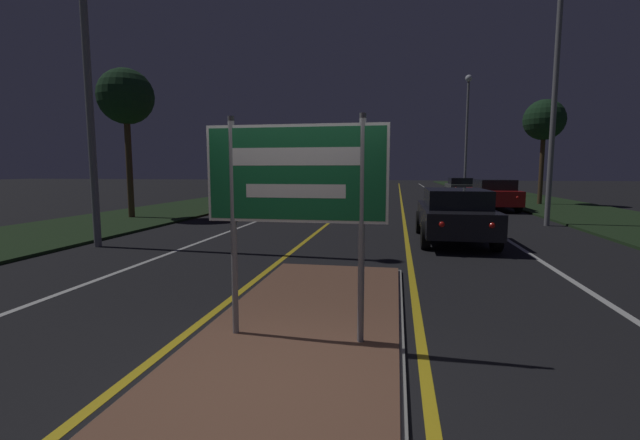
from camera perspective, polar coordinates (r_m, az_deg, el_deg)
ground_plane at (r=4.18m, az=-6.46°, el=-21.47°), size 160.00×160.00×0.00m
median_island at (r=5.02m, az=-3.14°, el=-15.91°), size 2.40×7.43×0.10m
verge_left at (r=25.87m, az=-14.02°, el=2.22°), size 5.00×100.00×0.08m
verge_right at (r=25.06m, az=29.77°, el=1.40°), size 5.00×100.00×0.08m
centre_line_yellow_left at (r=28.70m, az=5.21°, el=2.75°), size 0.12×70.00×0.01m
centre_line_yellow_right at (r=28.60m, az=10.77°, el=2.64°), size 0.12×70.00×0.01m
lane_line_white_left at (r=29.08m, az=-0.32°, el=2.82°), size 0.12×70.00×0.01m
lane_line_white_right at (r=28.76m, az=16.38°, el=2.51°), size 0.12×70.00×0.01m
edge_line_white_left at (r=29.77m, az=-6.02°, el=2.88°), size 0.10×70.00×0.01m
edge_line_white_right at (r=29.24m, az=22.24°, el=2.35°), size 0.10×70.00×0.01m
highway_sign at (r=4.63m, az=-3.30°, el=4.85°), size 2.00×0.07×2.45m
streetlight_right_far at (r=34.19m, az=19.02°, el=12.46°), size 0.50×0.50×8.88m
car_receding_0 at (r=12.31m, az=17.45°, el=0.83°), size 1.89×4.54×1.45m
car_receding_1 at (r=22.96m, az=22.02°, el=3.26°), size 1.95×4.84×1.50m
car_receding_2 at (r=34.03m, az=18.11°, el=4.28°), size 1.87×4.16×1.38m
car_approaching_0 at (r=19.62m, az=-9.70°, el=3.21°), size 1.91×4.12×1.55m
roadside_palm_left at (r=18.97m, az=-24.48°, el=14.59°), size 2.15×2.15×5.82m
roadside_palm_right at (r=26.93m, az=27.73°, el=11.63°), size 2.19×2.19×5.71m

